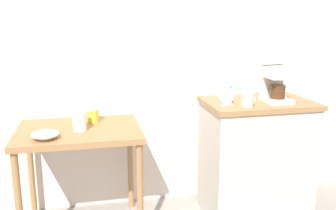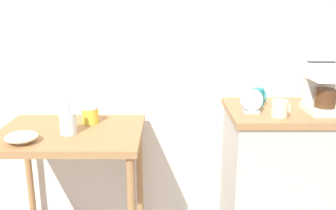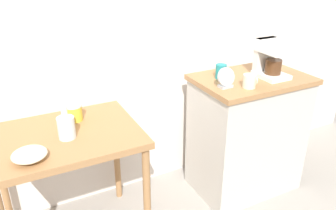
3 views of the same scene
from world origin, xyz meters
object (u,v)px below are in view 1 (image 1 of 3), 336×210
object	(u,v)px
coffee_maker	(276,82)
mug_dark_teal	(228,94)
bowl_stoneware	(45,134)
canister_enamel	(92,115)
glass_carafe_vase	(80,121)
table_clock	(226,97)
mug_small_cream	(248,100)

from	to	relation	value
coffee_maker	mug_dark_teal	bearing A→B (deg)	160.23
bowl_stoneware	coffee_maker	xyz separation A→B (m)	(1.61, 0.13, 0.25)
bowl_stoneware	canister_enamel	world-z (taller)	canister_enamel
glass_carafe_vase	coffee_maker	bearing A→B (deg)	-0.58
mug_dark_teal	canister_enamel	bearing A→B (deg)	174.50
mug_dark_teal	table_clock	distance (m)	0.17
canister_enamel	coffee_maker	bearing A→B (deg)	-9.14
mug_small_cream	bowl_stoneware	bearing A→B (deg)	-179.27
table_clock	mug_small_cream	bearing A→B (deg)	-27.03
glass_carafe_vase	mug_small_cream	distance (m)	1.15
bowl_stoneware	mug_dark_teal	distance (m)	1.32
glass_carafe_vase	table_clock	world-z (taller)	table_clock
coffee_maker	mug_small_cream	xyz separation A→B (m)	(-0.26, -0.11, -0.10)
canister_enamel	mug_dark_teal	size ratio (longest dim) A/B	1.07
mug_dark_teal	table_clock	world-z (taller)	table_clock
glass_carafe_vase	coffee_maker	world-z (taller)	coffee_maker
mug_small_cream	mug_dark_teal	distance (m)	0.23
bowl_stoneware	table_clock	bearing A→B (deg)	4.06
coffee_maker	mug_dark_teal	size ratio (longest dim) A/B	2.63
glass_carafe_vase	mug_small_cream	size ratio (longest dim) A/B	2.08
mug_small_cream	glass_carafe_vase	bearing A→B (deg)	173.87
glass_carafe_vase	table_clock	xyz separation A→B (m)	(1.01, -0.05, 0.13)
canister_enamel	coffee_maker	distance (m)	1.36
canister_enamel	mug_dark_teal	bearing A→B (deg)	-5.50
table_clock	coffee_maker	bearing A→B (deg)	5.65
glass_carafe_vase	mug_dark_teal	bearing A→B (deg)	5.41
coffee_maker	bowl_stoneware	bearing A→B (deg)	-175.55
bowl_stoneware	glass_carafe_vase	xyz separation A→B (m)	(0.21, 0.14, 0.04)
canister_enamel	mug_dark_teal	xyz separation A→B (m)	(1.00, -0.10, 0.13)
canister_enamel	coffee_maker	xyz separation A→B (m)	(1.32, -0.21, 0.23)
canister_enamel	table_clock	distance (m)	0.97
bowl_stoneware	mug_dark_teal	bearing A→B (deg)	10.63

